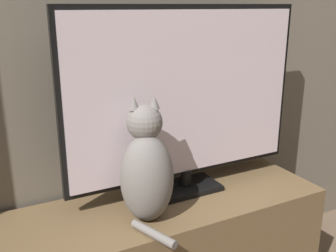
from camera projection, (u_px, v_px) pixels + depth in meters
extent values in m
cube|color=black|center=(186.00, 187.00, 1.57)|extent=(0.26, 0.16, 0.02)
cylinder|color=black|center=(186.00, 177.00, 1.55)|extent=(0.04, 0.04, 0.07)
cube|color=black|center=(186.00, 94.00, 1.46)|extent=(0.96, 0.02, 0.64)
cube|color=silver|center=(188.00, 95.00, 1.45)|extent=(0.92, 0.01, 0.61)
ellipsoid|color=gray|center=(147.00, 179.00, 1.31)|extent=(0.22, 0.20, 0.31)
ellipsoid|color=black|center=(144.00, 176.00, 1.37)|extent=(0.11, 0.08, 0.17)
sphere|color=gray|center=(145.00, 123.00, 1.28)|extent=(0.15, 0.15, 0.12)
cone|color=gray|center=(134.00, 103.00, 1.26)|extent=(0.04, 0.04, 0.04)
cone|color=gray|center=(154.00, 102.00, 1.27)|extent=(0.04, 0.04, 0.04)
cylinder|color=gray|center=(154.00, 234.00, 1.24)|extent=(0.09, 0.18, 0.03)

